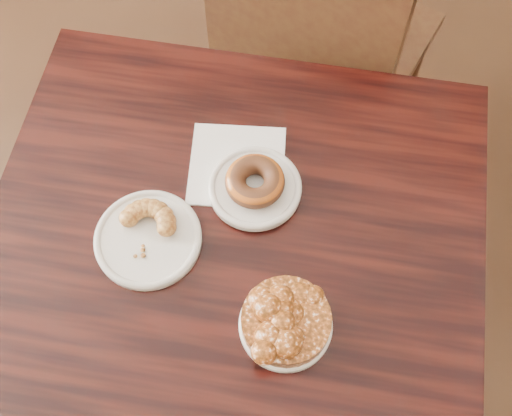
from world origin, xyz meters
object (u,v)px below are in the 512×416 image
(cafe_table, at_px, (235,321))
(glazed_donut, at_px, (255,181))
(chair_far, at_px, (329,44))
(apple_fritter, at_px, (286,320))
(cruller_fragment, at_px, (146,234))

(cafe_table, relative_size, glazed_donut, 8.21)
(chair_far, distance_m, apple_fritter, 0.90)
(cafe_table, relative_size, apple_fritter, 4.56)
(cruller_fragment, bearing_deg, chair_far, 77.01)
(apple_fritter, bearing_deg, cafe_table, 142.07)
(apple_fritter, relative_size, cruller_fragment, 1.68)
(chair_far, distance_m, glazed_donut, 0.70)
(chair_far, bearing_deg, cruller_fragment, 91.88)
(glazed_donut, relative_size, cruller_fragment, 0.93)
(cruller_fragment, bearing_deg, glazed_donut, 43.19)
(glazed_donut, bearing_deg, cafe_table, -95.28)
(glazed_donut, bearing_deg, chair_far, 87.35)
(glazed_donut, bearing_deg, apple_fritter, -63.58)
(cafe_table, xyz_separation_m, apple_fritter, (0.12, -0.09, 0.41))
(cafe_table, bearing_deg, chair_far, 81.53)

